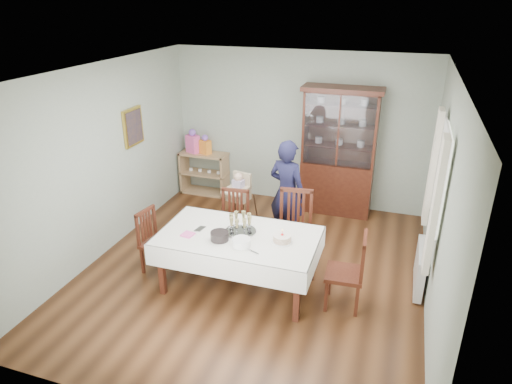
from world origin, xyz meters
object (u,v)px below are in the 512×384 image
at_px(gift_bag_pink, 193,142).
at_px(gift_bag_orange, 205,145).
at_px(high_chair, 239,207).
at_px(birthday_cake, 282,239).
at_px(dining_table, 239,261).
at_px(chair_end_left, 158,253).
at_px(champagne_tray, 240,227).
at_px(chair_far_right, 293,243).
at_px(chair_far_left, 233,236).
at_px(woman, 287,193).
at_px(sideboard, 204,173).
at_px(china_cabinet, 339,150).
at_px(chair_end_right, 345,285).

xyz_separation_m(gift_bag_pink, gift_bag_orange, (0.25, 0.00, -0.04)).
bearing_deg(high_chair, birthday_cake, -41.35).
bearing_deg(dining_table, chair_end_left, 179.50).
distance_m(high_chair, champagne_tray, 1.63).
relative_size(chair_far_right, chair_end_left, 1.20).
xyz_separation_m(chair_far_left, chair_far_right, (0.91, 0.01, 0.03)).
bearing_deg(high_chair, woman, 0.48).
distance_m(chair_end_left, birthday_cake, 1.83).
bearing_deg(sideboard, chair_end_left, -79.33).
bearing_deg(china_cabinet, gift_bag_orange, 179.96).
distance_m(sideboard, birthday_cake, 3.52).
bearing_deg(chair_end_right, birthday_cake, -91.35).
relative_size(dining_table, sideboard, 2.23).
relative_size(chair_far_right, chair_end_right, 1.09).
xyz_separation_m(sideboard, champagne_tray, (1.69, -2.60, 0.44)).
bearing_deg(gift_bag_orange, chair_end_left, -80.35).
distance_m(sideboard, chair_far_left, 2.33).
bearing_deg(champagne_tray, dining_table, -90.05).
bearing_deg(birthday_cake, champagne_tray, 172.68).
height_order(dining_table, china_cabinet, china_cabinet).
height_order(sideboard, woman, woman).
height_order(chair_far_left, birthday_cake, chair_far_left).
xyz_separation_m(high_chair, gift_bag_orange, (-1.07, 1.13, 0.59)).
distance_m(chair_end_left, gift_bag_orange, 2.78).
relative_size(birthday_cake, gift_bag_orange, 0.70).
relative_size(china_cabinet, woman, 1.34).
bearing_deg(high_chair, gift_bag_orange, 145.47).
relative_size(chair_end_left, gift_bag_pink, 1.98).
xyz_separation_m(chair_end_left, birthday_cake, (1.75, -0.01, 0.54)).
bearing_deg(china_cabinet, chair_end_right, -78.26).
height_order(china_cabinet, gift_bag_pink, china_cabinet).
xyz_separation_m(high_chair, birthday_cake, (1.13, -1.53, 0.43)).
relative_size(china_cabinet, birthday_cake, 8.51).
bearing_deg(chair_far_left, woman, 37.88).
bearing_deg(sideboard, chair_end_right, -41.02).
height_order(dining_table, chair_far_right, chair_far_right).
distance_m(woman, gift_bag_pink, 2.53).
distance_m(china_cabinet, chair_far_left, 2.39).
bearing_deg(champagne_tray, woman, 78.15).
xyz_separation_m(dining_table, high_chair, (-0.57, 1.53, -0.01)).
bearing_deg(birthday_cake, gift_bag_pink, 132.69).
height_order(sideboard, chair_far_left, chair_far_left).
bearing_deg(china_cabinet, chair_far_left, -122.06).
xyz_separation_m(chair_end_left, gift_bag_pink, (-0.70, 2.65, 0.73)).
bearing_deg(woman, chair_far_left, 60.17).
bearing_deg(sideboard, gift_bag_orange, -20.85).
bearing_deg(sideboard, gift_bag_pink, -174.24).
bearing_deg(birthday_cake, gift_bag_orange, 129.63).
bearing_deg(chair_far_right, high_chair, 137.73).
relative_size(chair_end_left, gift_bag_orange, 2.44).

